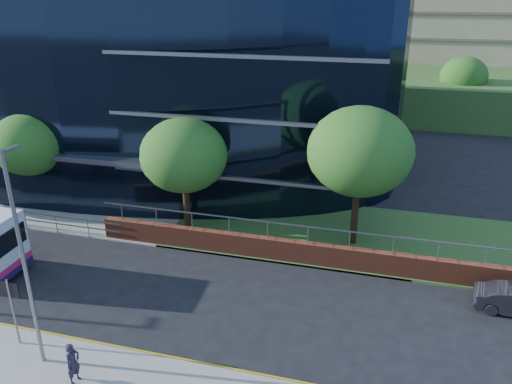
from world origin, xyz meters
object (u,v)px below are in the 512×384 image
(tree_far_b, at_px, (29,144))
(tree_far_c, at_px, (184,155))
(tree_dist_e, at_px, (464,76))
(street_sign, at_px, (11,298))
(pedestrian, at_px, (73,363))
(tree_far_d, at_px, (360,152))
(streetlight_east, at_px, (24,256))

(tree_far_b, xyz_separation_m, tree_far_c, (10.00, -0.50, 0.33))
(tree_far_b, xyz_separation_m, tree_dist_e, (27.00, 30.50, 0.33))
(street_sign, bearing_deg, pedestrian, -20.52)
(tree_far_b, bearing_deg, tree_far_d, 1.51)
(tree_dist_e, distance_m, pedestrian, 45.93)
(tree_far_c, distance_m, tree_far_d, 9.08)
(street_sign, distance_m, tree_far_c, 11.14)
(streetlight_east, bearing_deg, tree_dist_e, 66.89)
(tree_far_d, relative_size, pedestrian, 4.79)
(tree_dist_e, distance_m, streetlight_east, 45.85)
(tree_far_c, relative_size, streetlight_east, 0.81)
(tree_far_b, distance_m, streetlight_east, 14.74)
(street_sign, bearing_deg, tree_dist_e, 64.88)
(street_sign, relative_size, pedestrian, 1.80)
(street_sign, height_order, pedestrian, street_sign)
(tree_dist_e, xyz_separation_m, pedestrian, (-16.26, -42.80, -3.61))
(tree_dist_e, bearing_deg, street_sign, -115.12)
(streetlight_east, distance_m, pedestrian, 3.97)
(street_sign, bearing_deg, tree_far_d, 45.22)
(streetlight_east, bearing_deg, street_sign, 158.64)
(streetlight_east, bearing_deg, tree_far_b, 127.63)
(tree_dist_e, bearing_deg, tree_far_c, -118.74)
(street_sign, xyz_separation_m, tree_dist_e, (19.50, 41.59, 2.39))
(tree_far_c, bearing_deg, streetlight_east, -95.11)
(street_sign, bearing_deg, streetlight_east, -21.36)
(pedestrian, bearing_deg, tree_dist_e, -12.42)
(tree_far_d, relative_size, streetlight_east, 0.93)
(tree_far_c, relative_size, tree_far_d, 0.87)
(tree_dist_e, height_order, pedestrian, tree_dist_e)
(street_sign, distance_m, tree_dist_e, 45.99)
(tree_far_c, bearing_deg, tree_far_b, 177.14)
(tree_far_b, xyz_separation_m, tree_far_d, (19.00, 0.50, 0.98))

